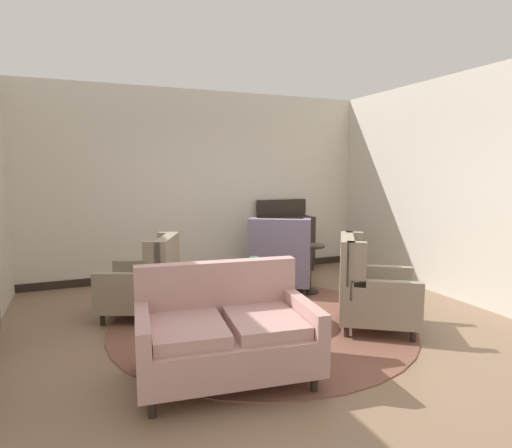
{
  "coord_description": "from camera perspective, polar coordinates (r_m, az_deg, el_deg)",
  "views": [
    {
      "loc": [
        -1.87,
        -4.1,
        1.77
      ],
      "look_at": [
        0.09,
        0.69,
        1.11
      ],
      "focal_mm": 30.0,
      "sensor_mm": 36.0,
      "label": 1
    }
  ],
  "objects": [
    {
      "name": "ground",
      "position": [
        4.84,
        2.21,
        -14.21
      ],
      "size": [
        8.04,
        8.04,
        0.0
      ],
      "primitive_type": "plane",
      "color": "#896B51"
    },
    {
      "name": "coffee_table",
      "position": [
        4.96,
        0.36,
        -8.99
      ],
      "size": [
        0.87,
        0.87,
        0.47
      ],
      "color": "black",
      "rests_on": "ground"
    },
    {
      "name": "armchair_back_corner",
      "position": [
        5.37,
        -14.5,
        -7.57
      ],
      "size": [
        1.08,
        1.05,
        0.98
      ],
      "rotation": [
        0.0,
        0.0,
        4.31
      ],
      "color": "gray",
      "rests_on": "ground"
    },
    {
      "name": "settee",
      "position": [
        3.74,
        -4.13,
        -14.29
      ],
      "size": [
        1.55,
        1.07,
        0.95
      ],
      "rotation": [
        0.0,
        0.0,
        -0.11
      ],
      "color": "tan",
      "rests_on": "ground"
    },
    {
      "name": "porcelain_vase",
      "position": [
        4.91,
        -0.27,
        -6.54
      ],
      "size": [
        0.15,
        0.15,
        0.32
      ],
      "color": "#4C7A66",
      "rests_on": "coffee_table"
    },
    {
      "name": "sideboard",
      "position": [
        7.5,
        3.99,
        -2.17
      ],
      "size": [
        0.95,
        0.41,
        1.25
      ],
      "color": "black",
      "rests_on": "ground"
    },
    {
      "name": "side_table",
      "position": [
        6.19,
        7.08,
        -5.4
      ],
      "size": [
        0.44,
        0.44,
        0.71
      ],
      "color": "black",
      "rests_on": "ground"
    },
    {
      "name": "armchair_beside_settee",
      "position": [
        6.22,
        3.27,
        -5.0
      ],
      "size": [
        1.15,
        1.14,
        1.1
      ],
      "rotation": [
        0.0,
        0.0,
        2.61
      ],
      "color": "slate",
      "rests_on": "ground"
    },
    {
      "name": "armchair_foreground_right",
      "position": [
        4.97,
        14.93,
        -8.56
      ],
      "size": [
        1.13,
        1.13,
        1.04
      ],
      "rotation": [
        0.0,
        0.0,
        7.28
      ],
      "color": "gray",
      "rests_on": "ground"
    },
    {
      "name": "area_rug",
      "position": [
        5.1,
        0.78,
        -13.02
      ],
      "size": [
        3.45,
        3.45,
        0.01
      ],
      "primitive_type": "cylinder",
      "color": "brown",
      "rests_on": "ground"
    },
    {
      "name": "wall_right",
      "position": [
        6.86,
        21.6,
        4.69
      ],
      "size": [
        0.08,
        3.97,
        3.05
      ],
      "primitive_type": "cube",
      "color": "silver",
      "rests_on": "ground"
    },
    {
      "name": "baseboard_back",
      "position": [
        7.33,
        -6.86,
        -6.31
      ],
      "size": [
        5.74,
        0.03,
        0.12
      ],
      "primitive_type": "cube",
      "color": "black",
      "rests_on": "ground"
    },
    {
      "name": "wall_back",
      "position": [
        7.18,
        -7.15,
        5.24
      ],
      "size": [
        5.9,
        0.08,
        3.05
      ],
      "primitive_type": "cube",
      "color": "silver",
      "rests_on": "ground"
    }
  ]
}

